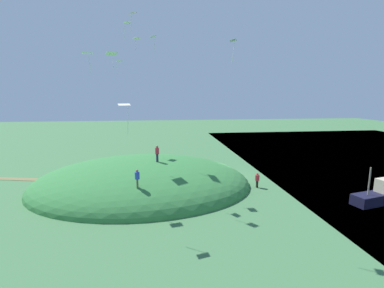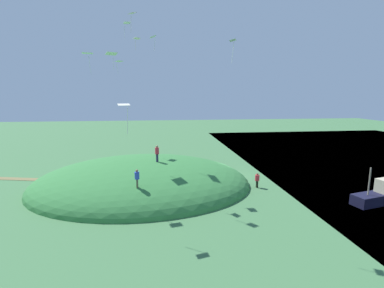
# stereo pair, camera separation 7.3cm
# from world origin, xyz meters

# --- Properties ---
(ground_plane) EXTENTS (160.00, 160.00, 0.00)m
(ground_plane) POSITION_xyz_m (0.00, 0.00, 0.00)
(ground_plane) COLOR #3D6C40
(grass_hill) EXTENTS (24.62, 19.02, 6.24)m
(grass_hill) POSITION_xyz_m (10.78, 2.52, 0.00)
(grass_hill) COLOR #33753A
(grass_hill) RESTS_ON ground_plane
(dirt_path) EXTENTS (15.89, 4.52, 0.04)m
(dirt_path) POSITION_xyz_m (25.60, -1.66, 0.02)
(dirt_path) COLOR brown
(dirt_path) RESTS_ON ground_plane
(boat_on_lake) EXTENTS (5.63, 2.72, 3.66)m
(boat_on_lake) POSITION_xyz_m (-12.01, 10.49, 0.75)
(boat_on_lake) COLOR black
(boat_on_lake) RESTS_ON lake_water
(person_near_shore) EXTENTS (0.57, 0.57, 1.83)m
(person_near_shore) POSITION_xyz_m (9.05, 3.76, 4.22)
(person_near_shore) COLOR #2A2B49
(person_near_shore) RESTS_ON grass_hill
(person_walking_path) EXTENTS (0.54, 0.54, 1.71)m
(person_walking_path) POSITION_xyz_m (-2.00, 4.78, 1.06)
(person_walking_path) COLOR black
(person_walking_path) RESTS_ON ground_plane
(person_with_child) EXTENTS (0.46, 0.46, 1.66)m
(person_with_child) POSITION_xyz_m (10.80, 9.41, 3.19)
(person_with_child) COLOR brown
(person_with_child) RESTS_ON grass_hill
(kite_0) EXTENTS (0.96, 0.78, 2.25)m
(kite_0) POSITION_xyz_m (11.23, 12.71, 9.39)
(kite_0) COLOR white
(kite_1) EXTENTS (0.91, 1.16, 1.81)m
(kite_1) POSITION_xyz_m (12.16, -0.33, 18.19)
(kite_1) COLOR silver
(kite_2) EXTENTS (0.92, 0.97, 1.76)m
(kite_2) POSITION_xyz_m (11.07, 5.31, 17.64)
(kite_2) COLOR #F0E0D1
(kite_3) EXTENTS (0.85, 0.95, 1.21)m
(kite_3) POSITION_xyz_m (10.78, 4.32, 15.67)
(kite_3) COLOR white
(kite_4) EXTENTS (1.36, 1.20, 1.69)m
(kite_4) POSITION_xyz_m (13.50, 2.80, 14.41)
(kite_4) COLOR white
(kite_5) EXTENTS (1.07, 1.19, 1.58)m
(kite_5) POSITION_xyz_m (13.44, -2.21, 14.23)
(kite_5) COLOR white
(kite_6) EXTENTS (0.68, 0.93, 1.53)m
(kite_6) POSITION_xyz_m (9.19, 3.24, 16.07)
(kite_6) COLOR white
(kite_7) EXTENTS (1.07, 0.86, 1.89)m
(kite_7) POSITION_xyz_m (15.06, 6.28, 13.87)
(kite_7) COLOR white
(kite_8) EXTENTS (0.64, 0.73, 1.63)m
(kite_8) POSITION_xyz_m (3.59, 13.71, 13.82)
(kite_8) COLOR white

